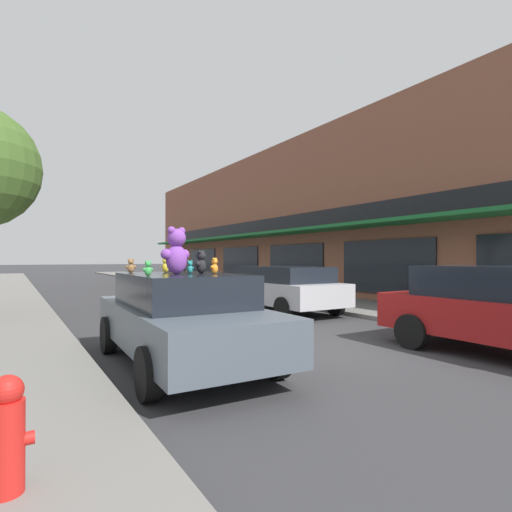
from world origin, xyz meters
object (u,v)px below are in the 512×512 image
Objects in this scene: parked_car_far_left at (510,308)px; fire_hydrant at (7,434)px; teddy_bear_yellow at (166,265)px; parked_car_far_center at (284,287)px; teddy_bear_brown at (131,266)px; plush_art_car at (182,316)px; teddy_bear_giant at (176,251)px; teddy_bear_orange at (215,266)px; teddy_bear_teal at (190,267)px; teddy_bear_black at (201,262)px; teddy_bear_green at (148,269)px.

parked_car_far_left is 5.37× the size of fire_hydrant.
parked_car_far_center is (4.98, 3.38, -0.77)m from teddy_bear_yellow.
teddy_bear_brown is 0.31× the size of fire_hydrant.
plush_art_car is at bearing -140.31° from parked_car_far_center.
teddy_bear_giant reaches higher than teddy_bear_yellow.
teddy_bear_orange reaches higher than teddy_bear_teal.
teddy_bear_brown is at bearing 121.99° from plush_art_car.
teddy_bear_brown reaches higher than parked_car_far_center.
teddy_bear_brown is 1.18m from teddy_bear_teal.
teddy_bear_brown is 1.14× the size of teddy_bear_teal.
teddy_bear_black reaches higher than teddy_bear_yellow.
parked_car_far_left is 6.63m from parked_car_far_center.
teddy_bear_orange reaches higher than parked_car_far_center.
fire_hydrant is at bearing -126.87° from plush_art_car.
teddy_bear_brown is at bearing -1.05° from teddy_bear_teal.
teddy_bear_brown is at bearing 42.21° from teddy_bear_yellow.
teddy_bear_giant is at bearing -38.25° from teddy_bear_black.
fire_hydrant is at bearing -176.86° from parked_car_far_left.
teddy_bear_brown is 6.39m from parked_car_far_center.
teddy_bear_teal is (0.15, 0.04, 0.78)m from plush_art_car.
teddy_bear_orange is 6.31m from parked_car_far_center.
teddy_bear_black is 1.10m from teddy_bear_green.
teddy_bear_green is at bearing 127.89° from teddy_bear_yellow.
fire_hydrant is (-1.79, -3.89, -1.05)m from teddy_bear_brown.
teddy_bear_giant is 0.95× the size of fire_hydrant.
teddy_bear_giant is 0.79m from teddy_bear_yellow.
teddy_bear_green reaches higher than parked_car_far_left.
teddy_bear_giant is 6.61m from parked_car_far_center.
teddy_bear_orange reaches higher than teddy_bear_green.
plush_art_car is at bearing 158.95° from teddy_bear_yellow.
teddy_bear_black reaches higher than teddy_bear_orange.
teddy_bear_yellow is 5.99m from parked_car_far_left.
teddy_bear_giant is at bearing 150.88° from teddy_bear_yellow.
plush_art_car is 6.44m from parked_car_far_center.
fire_hydrant is (-2.81, -2.67, -1.06)m from teddy_bear_orange.
teddy_bear_brown is at bearing 65.31° from fire_hydrant.
fire_hydrant is (-7.31, -7.03, -0.29)m from parked_car_far_center.
teddy_bear_teal reaches higher than teddy_bear_green.
teddy_bear_brown is 1.59m from teddy_bear_orange.
teddy_bear_giant is 2.89× the size of teddy_bear_orange.
teddy_bear_teal is (0.83, 0.49, 0.00)m from teddy_bear_green.
plush_art_car is 3.76m from fire_hydrant.
teddy_bear_orange is (0.13, -0.23, -0.06)m from teddy_bear_black.
teddy_bear_teal is (0.26, 0.06, -0.26)m from teddy_bear_giant.
plush_art_car is at bearing -41.66° from teddy_bear_black.
teddy_bear_orange is at bearing -177.62° from teddy_bear_green.
parked_car_far_left is 7.33m from fire_hydrant.
teddy_bear_green is 3.15m from fire_hydrant.
teddy_bear_orange is (1.14, 0.21, 0.02)m from teddy_bear_green.
plush_art_car is 21.02× the size of teddy_bear_green.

